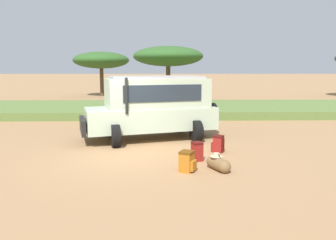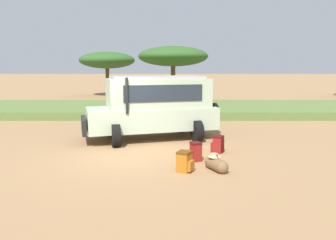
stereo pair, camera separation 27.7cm
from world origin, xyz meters
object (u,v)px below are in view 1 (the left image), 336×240
(acacia_tree_centre_back, at_px, (168,57))
(backpack_beside_front_wheel, at_px, (197,152))
(acacia_tree_left_mid, at_px, (101,60))
(safari_vehicle, at_px, (153,106))
(backpack_cluster_center, at_px, (187,162))
(duffel_bag_low_black_case, at_px, (218,164))
(backpack_near_rear_wheel, at_px, (218,144))

(acacia_tree_centre_back, bearing_deg, backpack_beside_front_wheel, -88.67)
(backpack_beside_front_wheel, height_order, acacia_tree_left_mid, acacia_tree_left_mid)
(safari_vehicle, xyz_separation_m, backpack_cluster_center, (0.97, -4.18, -1.02))
(duffel_bag_low_black_case, distance_m, acacia_tree_left_mid, 25.81)
(safari_vehicle, distance_m, acacia_tree_left_mid, 21.27)
(safari_vehicle, height_order, acacia_tree_centre_back, acacia_tree_centre_back)
(backpack_cluster_center, relative_size, acacia_tree_centre_back, 0.10)
(backpack_cluster_center, xyz_separation_m, backpack_near_rear_wheel, (1.18, 2.00, 0.00))
(backpack_cluster_center, bearing_deg, safari_vehicle, 103.14)
(backpack_cluster_center, bearing_deg, acacia_tree_centre_back, 90.10)
(acacia_tree_left_mid, bearing_deg, backpack_beside_front_wheel, -73.72)
(backpack_near_rear_wheel, bearing_deg, backpack_beside_front_wheel, -129.96)
(acacia_tree_left_mid, bearing_deg, duffel_bag_low_black_case, -73.28)
(backpack_cluster_center, xyz_separation_m, acacia_tree_left_mid, (-6.51, 24.59, 3.25))
(backpack_beside_front_wheel, relative_size, duffel_bag_low_black_case, 0.67)
(acacia_tree_centre_back, bearing_deg, safari_vehicle, -93.79)
(backpack_beside_front_wheel, bearing_deg, duffel_bag_low_black_case, -62.94)
(backpack_near_rear_wheel, height_order, acacia_tree_centre_back, acacia_tree_centre_back)
(backpack_cluster_center, bearing_deg, acacia_tree_left_mid, 104.83)
(acacia_tree_left_mid, distance_m, acacia_tree_centre_back, 8.97)
(acacia_tree_left_mid, bearing_deg, backpack_cluster_center, -75.17)
(backpack_beside_front_wheel, relative_size, acacia_tree_centre_back, 0.10)
(safari_vehicle, height_order, backpack_cluster_center, safari_vehicle)
(backpack_near_rear_wheel, bearing_deg, backpack_cluster_center, -120.66)
(safari_vehicle, relative_size, acacia_tree_left_mid, 0.99)
(acacia_tree_centre_back, bearing_deg, duffel_bag_low_black_case, -87.23)
(acacia_tree_left_mid, xyz_separation_m, acacia_tree_centre_back, (6.48, -6.20, 0.16))
(backpack_cluster_center, height_order, acacia_tree_left_mid, acacia_tree_left_mid)
(duffel_bag_low_black_case, bearing_deg, backpack_beside_front_wheel, 117.06)
(backpack_cluster_center, bearing_deg, duffel_bag_low_black_case, 5.47)
(safari_vehicle, height_order, backpack_near_rear_wheel, safari_vehicle)
(backpack_cluster_center, distance_m, acacia_tree_centre_back, 18.70)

